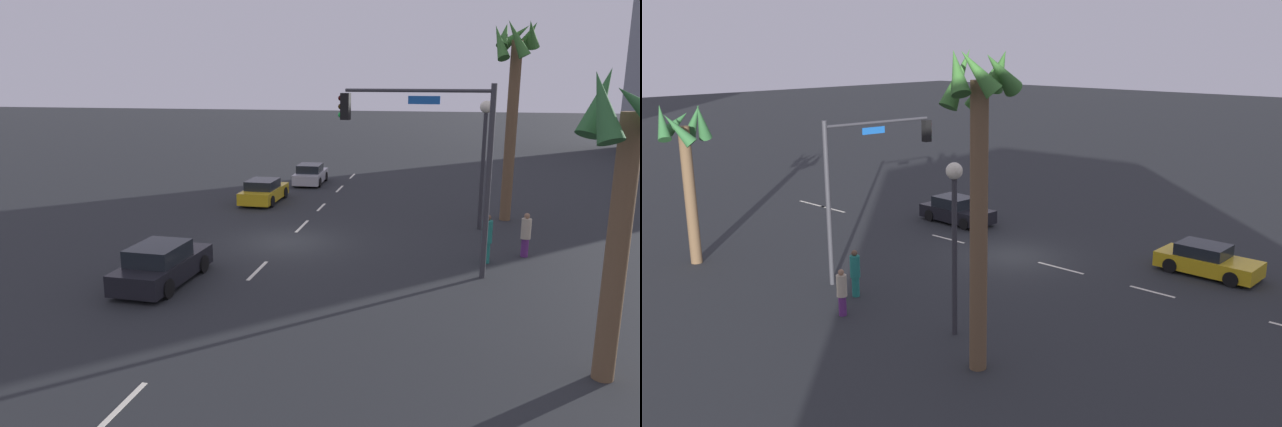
# 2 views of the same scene
# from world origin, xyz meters

# --- Properties ---
(ground_plane) EXTENTS (220.00, 220.00, 0.00)m
(ground_plane) POSITION_xyz_m (0.00, 0.00, 0.00)
(ground_plane) COLOR #232628
(lane_stripe_2) EXTENTS (1.95, 0.14, 0.01)m
(lane_stripe_2) POSITION_xyz_m (-7.12, 0.00, 0.01)
(lane_stripe_2) COLOR silver
(lane_stripe_2) RESTS_ON ground_plane
(lane_stripe_3) EXTENTS (2.39, 0.14, 0.01)m
(lane_stripe_3) POSITION_xyz_m (-2.72, 0.00, 0.01)
(lane_stripe_3) COLOR silver
(lane_stripe_3) RESTS_ON ground_plane
(lane_stripe_4) EXTENTS (2.22, 0.14, 0.01)m
(lane_stripe_4) POSITION_xyz_m (4.12, 0.00, 0.01)
(lane_stripe_4) COLOR silver
(lane_stripe_4) RESTS_ON ground_plane
(lane_stripe_5) EXTENTS (2.54, 0.14, 0.01)m
(lane_stripe_5) POSITION_xyz_m (15.71, 0.00, 0.01)
(lane_stripe_5) COLOR silver
(lane_stripe_5) RESTS_ON ground_plane
(lane_stripe_6) EXTENTS (2.30, 0.14, 0.01)m
(lane_stripe_6) POSITION_xyz_m (13.64, 0.00, 0.01)
(lane_stripe_6) COLOR silver
(lane_stripe_6) RESTS_ON ground_plane
(car_0) EXTENTS (4.35, 2.00, 1.43)m
(car_0) POSITION_xyz_m (6.08, -2.78, 0.65)
(car_0) COLOR black
(car_0) RESTS_ON ground_plane
(car_1) EXTENTS (4.27, 1.92, 1.32)m
(car_1) POSITION_xyz_m (-7.85, -3.53, 0.62)
(car_1) COLOR gold
(car_1) RESTS_ON ground_plane
(traffic_signal) EXTENTS (0.83, 5.46, 6.75)m
(traffic_signal) POSITION_xyz_m (2.96, 6.30, 4.58)
(traffic_signal) COLOR #38383D
(traffic_signal) RESTS_ON ground_plane
(streetlamp) EXTENTS (0.56, 0.56, 5.96)m
(streetlamp) POSITION_xyz_m (-3.96, 8.28, 4.19)
(streetlamp) COLOR #2D2D33
(streetlamp) RESTS_ON ground_plane
(pedestrian_0) EXTENTS (0.40, 0.40, 1.77)m
(pedestrian_0) POSITION_xyz_m (0.20, 9.82, 0.93)
(pedestrian_0) COLOR #59266B
(pedestrian_0) RESTS_ON ground_plane
(pedestrian_1) EXTENTS (0.51, 0.51, 1.90)m
(pedestrian_1) POSITION_xyz_m (1.35, 8.27, 1.00)
(pedestrian_1) COLOR #1E7266
(pedestrian_1) RESTS_ON ground_plane
(palm_tree_0) EXTENTS (2.30, 2.47, 7.28)m
(palm_tree_0) POSITION_xyz_m (10.00, 10.44, 5.08)
(palm_tree_0) COLOR brown
(palm_tree_0) RESTS_ON ground_plane
(palm_tree_1) EXTENTS (2.38, 2.55, 9.66)m
(palm_tree_1) POSITION_xyz_m (-6.13, 9.59, 6.77)
(palm_tree_1) COLOR brown
(palm_tree_1) RESTS_ON ground_plane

